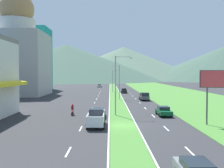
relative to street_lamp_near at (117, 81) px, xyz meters
The scene contains 38 objects.
ground_plane 9.57m from the street_lamp_near, 86.71° to the right, with size 600.00×600.00×0.00m, color #2D2D30.
grass_median 52.35m from the street_lamp_near, 89.50° to the left, with size 3.20×240.00×0.06m, color #477F33.
grass_verge_right 56.42m from the street_lamp_near, 67.99° to the left, with size 24.00×240.00×0.06m, color #477F33.
lane_dash_left_1 20.09m from the street_lamp_near, 103.88° to the right, with size 0.16×2.80×0.01m, color silver.
lane_dash_left_2 11.99m from the street_lamp_near, 115.64° to the right, with size 0.16×2.80×0.01m, color silver.
lane_dash_left_3 7.10m from the street_lamp_near, behind, with size 0.16×2.80×0.01m, color silver.
lane_dash_left_4 11.12m from the street_lamp_near, 118.47° to the left, with size 0.16×2.80×0.01m, color silver.
lane_dash_left_5 19.06m from the street_lamp_near, 104.71° to the left, with size 0.16×2.80×0.01m, color silver.
lane_dash_left_6 27.73m from the street_lamp_near, 99.83° to the left, with size 0.16×2.80×0.01m, color silver.
lane_dash_left_7 36.63m from the street_lamp_near, 97.37° to the left, with size 0.16×2.80×0.01m, color silver.
lane_dash_left_8 45.61m from the street_lamp_near, 95.89° to the left, with size 0.16×2.80×0.01m, color silver.
lane_dash_left_9 54.64m from the street_lamp_near, 94.90° to the left, with size 0.16×2.80×0.01m, color silver.
lane_dash_right_1 20.32m from the street_lamp_near, 73.54° to the right, with size 0.16×2.80×0.01m, color silver.
lane_dash_right_2 12.37m from the street_lamp_near, 60.15° to the right, with size 0.16×2.80×0.01m, color silver.
lane_dash_right_3 7.73m from the street_lamp_near, ahead, with size 0.16×2.80×0.01m, color silver.
lane_dash_right_4 11.53m from the street_lamp_near, 57.04° to the left, with size 0.16×2.80×0.01m, color silver.
lane_dash_right_5 19.30m from the street_lamp_near, 72.57° to the left, with size 0.16×2.80×0.01m, color silver.
lane_dash_right_6 27.90m from the street_lamp_near, 78.30° to the left, with size 0.16×2.80×0.01m, color silver.
lane_dash_right_7 36.75m from the street_lamp_near, 81.21° to the left, with size 0.16×2.80×0.01m, color silver.
lane_dash_right_8 45.71m from the street_lamp_near, 82.97° to the left, with size 0.16×2.80×0.01m, color silver.
lane_dash_right_9 54.73m from the street_lamp_near, 84.15° to the left, with size 0.16×2.80×0.01m, color silver.
edge_line_median_left 52.36m from the street_lamp_near, 91.42° to the left, with size 0.16×240.00×0.01m, color silver.
edge_line_median_right 52.39m from the street_lamp_near, 87.58° to the left, with size 0.16×240.00×0.01m, color silver.
domed_building 49.63m from the street_lamp_near, 127.00° to the left, with size 17.16×17.16×31.39m.
midrise_colored 73.15m from the street_lamp_near, 116.57° to the left, with size 13.00×13.00×25.18m, color teal.
hill_far_left 225.41m from the street_lamp_near, 101.68° to the left, with size 201.96×201.96×36.27m, color #3D5647.
hill_far_center 262.43m from the street_lamp_near, 86.81° to the left, with size 186.35×186.35×38.25m, color #516B56.
street_lamp_near is the anchor object (origin of this frame).
street_lamp_mid 25.77m from the street_lamp_near, 87.92° to the left, with size 2.71×0.29×8.78m.
street_lamp_far 51.43m from the street_lamp_near, 89.79° to the left, with size 3.27×0.41×8.03m.
billboard_roadside 15.31m from the street_lamp_near, 30.17° to the right, with size 6.09×0.28×7.00m.
car_1 5.65m from the street_lamp_near, 150.85° to the right, with size 1.91×4.16×1.43m.
car_2 8.57m from the street_lamp_near, ahead, with size 2.02×4.55×1.44m.
car_3 47.86m from the street_lamp_near, 85.64° to the left, with size 1.91×4.28×1.65m.
car_4 87.48m from the street_lamp_near, 94.18° to the left, with size 1.99×4.76×1.41m.
pickup_truck_0 9.63m from the street_lamp_near, 109.75° to the right, with size 2.18×5.40×2.00m.
pickup_truck_1 24.67m from the street_lamp_near, 72.53° to the left, with size 2.18×5.40×2.00m.
motorcycle_rider 8.46m from the street_lamp_near, behind, with size 0.36×2.00×1.80m.
Camera 1 is at (-1.61, -32.10, 6.49)m, focal length 41.20 mm.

